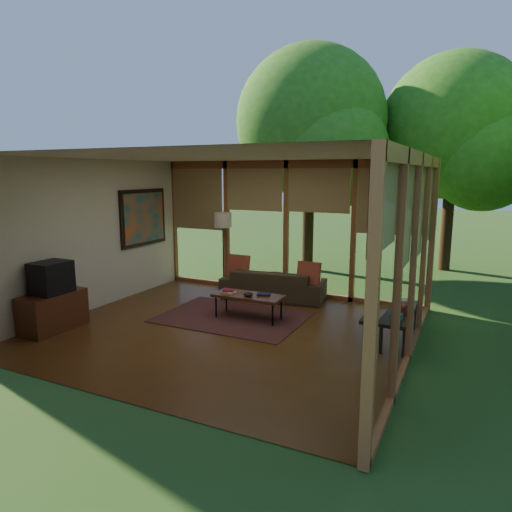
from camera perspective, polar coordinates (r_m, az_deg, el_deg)
The scene contains 25 objects.
floor at distance 7.34m, azimuth -3.77°, elevation -9.19°, with size 5.50×5.50×0.00m, color brown.
ceiling at distance 6.92m, azimuth -4.04°, elevation 12.36°, with size 5.50×5.50×0.00m, color white.
wall_left at distance 8.69m, azimuth -19.88°, elevation 2.44°, with size 0.04×5.00×2.70m, color beige.
wall_front at distance 5.03m, azimuth -18.13°, elevation -2.87°, with size 5.50×0.04×2.70m, color beige.
window_wall_back at distance 9.24m, azimuth 3.79°, elevation 3.48°, with size 5.50×0.12×2.70m, color brown.
window_wall_right at distance 6.15m, azimuth 18.98°, elevation -0.57°, with size 0.12×5.00×2.70m, color brown.
tree_nw at distance 11.77m, azimuth 6.89°, elevation 16.23°, with size 3.69×3.69×5.52m.
tree_ne at distance 12.54m, azimuth 23.55°, elevation 14.54°, with size 3.53×3.53×5.32m.
rug at distance 7.94m, azimuth -2.98°, elevation -7.61°, with size 2.43×1.72×0.01m, color maroon.
sofa at distance 9.00m, azimuth 2.17°, elevation -3.54°, with size 2.01×0.78×0.59m, color #3C311E.
pillow_left at distance 9.21m, azimuth -2.22°, elevation -1.26°, with size 0.44×0.15×0.44m, color maroon.
pillow_right at distance 8.62m, azimuth 6.62°, elevation -2.18°, with size 0.43×0.14×0.43m, color maroon.
ct_book_lower at distance 7.85m, azimuth -3.43°, elevation -4.52°, with size 0.22×0.17×0.03m, color beige.
ct_book_upper at distance 7.84m, azimuth -3.43°, elevation -4.32°, with size 0.18×0.13×0.03m, color maroon.
ct_book_side at distance 7.70m, azimuth 0.96°, elevation -4.81°, with size 0.22×0.16×0.03m, color #161731.
ct_bowl at distance 7.62m, azimuth -0.98°, elevation -4.81°, with size 0.16×0.16×0.07m, color black.
media_cabinet at distance 7.93m, azimuth -24.04°, elevation -6.33°, with size 0.50×1.00×0.60m, color #582D18.
television at distance 7.78m, azimuth -24.24°, elevation -2.47°, with size 0.45×0.55×0.50m, color black.
console_book_a at distance 6.68m, azimuth 15.86°, elevation -7.11°, with size 0.22×0.16×0.08m, color #335A4E.
console_book_b at distance 7.11m, azimuth 16.51°, elevation -5.99°, with size 0.23×0.17×0.11m, color maroon.
console_book_c at distance 7.49m, azimuth 17.01°, elevation -5.33°, with size 0.24×0.18×0.07m, color beige.
floor_lamp at distance 9.43m, azimuth -4.15°, elevation 3.95°, with size 0.36×0.36×1.65m.
coffee_table at distance 7.75m, azimuth -0.97°, elevation -5.09°, with size 1.20×0.50×0.43m.
side_console at distance 7.09m, azimuth 16.40°, elevation -6.85°, with size 0.60×1.40×0.46m.
wall_painting at distance 9.67m, azimuth -13.88°, elevation 4.69°, with size 0.06×1.35×1.15m.
Camera 1 is at (3.43, -6.01, 2.46)m, focal length 32.00 mm.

